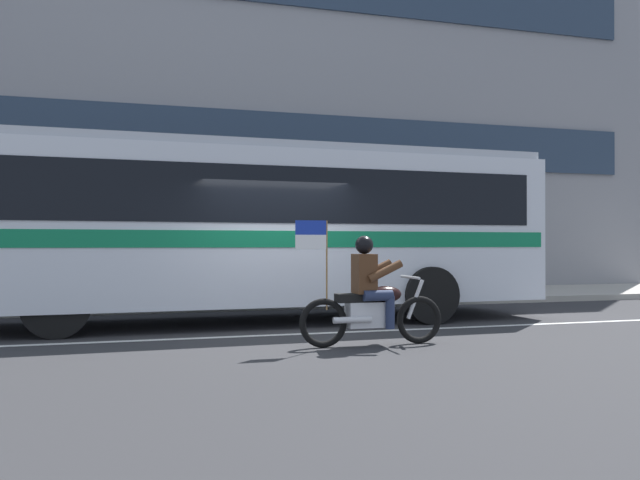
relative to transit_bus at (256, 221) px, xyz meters
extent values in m
plane|color=#2B2B2D|center=(0.12, -1.19, -1.88)|extent=(60.00, 60.00, 0.00)
cube|color=#A39E93|center=(0.12, 3.91, -1.81)|extent=(28.00, 3.80, 0.15)
cube|color=silver|center=(0.12, -1.79, -1.88)|extent=(26.60, 0.14, 0.01)
cube|color=gray|center=(0.12, 6.21, 4.42)|extent=(28.00, 0.80, 12.61)
cube|color=#233347|center=(0.12, 5.77, 2.53)|extent=(25.76, 0.10, 1.40)
cube|color=silver|center=(0.00, 0.01, -0.15)|extent=(10.85, 2.83, 2.70)
cube|color=black|center=(0.00, 0.01, 0.40)|extent=(9.98, 2.85, 0.96)
cube|color=#0F7247|center=(0.00, 0.01, -0.35)|extent=(10.63, 2.86, 0.28)
cube|color=#ADB1BA|center=(0.00, 0.01, 1.26)|extent=(10.63, 2.70, 0.16)
cylinder|color=black|center=(-3.34, -1.17, -1.36)|extent=(1.04, 0.30, 1.04)
cylinder|color=black|center=(2.97, -1.17, -1.36)|extent=(1.04, 0.30, 1.04)
torus|color=black|center=(1.77, -3.24, -1.54)|extent=(0.69, 0.10, 0.69)
torus|color=black|center=(0.32, -3.22, -1.54)|extent=(0.69, 0.10, 0.69)
cube|color=silver|center=(0.99, -3.23, -1.44)|extent=(0.64, 0.29, 0.36)
ellipsoid|color=black|center=(1.24, -3.23, -1.16)|extent=(0.48, 0.29, 0.24)
cube|color=black|center=(0.79, -3.23, -1.20)|extent=(0.56, 0.27, 0.12)
cylinder|color=silver|center=(1.71, -3.24, -1.24)|extent=(0.28, 0.06, 0.58)
cylinder|color=silver|center=(1.63, -3.24, -0.92)|extent=(0.05, 0.64, 0.04)
cylinder|color=silver|center=(0.69, -3.38, -1.49)|extent=(0.55, 0.10, 0.09)
cube|color=#4C2D19|center=(0.92, -3.23, -0.86)|extent=(0.29, 0.36, 0.56)
sphere|color=black|center=(0.92, -3.23, -0.45)|extent=(0.26, 0.26, 0.26)
cylinder|color=#232D4C|center=(1.07, -3.05, -1.16)|extent=(0.42, 0.16, 0.15)
cylinder|color=#232D4C|center=(1.25, -3.05, -1.40)|extent=(0.13, 0.13, 0.46)
cylinder|color=#232D4C|center=(1.06, -3.41, -1.16)|extent=(0.42, 0.16, 0.15)
cylinder|color=#232D4C|center=(1.24, -3.41, -1.40)|extent=(0.13, 0.13, 0.46)
cylinder|color=#4C2D19|center=(1.17, -3.03, -0.82)|extent=(0.52, 0.12, 0.32)
cylinder|color=#4C2D19|center=(1.16, -3.43, -0.82)|extent=(0.52, 0.12, 0.32)
cylinder|color=olive|center=(0.37, -3.22, -0.73)|extent=(0.02, 0.02, 1.25)
cube|color=#1933A5|center=(0.14, -3.21, -0.21)|extent=(0.44, 0.03, 0.20)
cube|color=white|center=(0.14, -3.21, -0.41)|extent=(0.44, 0.03, 0.20)
camera|label=1|loc=(-2.34, -11.93, -0.44)|focal=36.70mm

